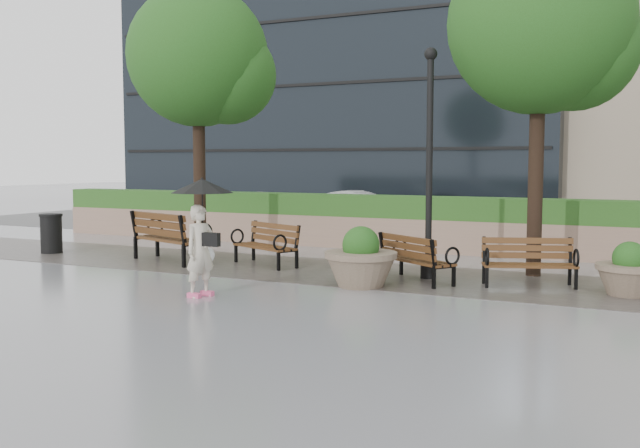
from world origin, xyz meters
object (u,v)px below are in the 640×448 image
at_px(bench_1, 266,253).
at_px(planter_left, 361,263).
at_px(pedestrian, 201,225).
at_px(trash_bin, 51,235).
at_px(lamppost, 429,178).
at_px(bench_2, 416,268).
at_px(bench_3, 529,273).
at_px(car_right, 361,213).
at_px(car_left, 270,211).
at_px(bench_0, 169,247).
at_px(planter_right, 629,275).

height_order(bench_1, planter_left, planter_left).
height_order(bench_1, pedestrian, pedestrian).
distance_m(trash_bin, lamppost, 9.39).
height_order(bench_2, lamppost, lamppost).
xyz_separation_m(bench_3, car_right, (-6.19, 7.19, 0.40)).
bearing_deg(car_right, lamppost, -158.53).
xyz_separation_m(bench_3, car_left, (-9.41, 7.24, 0.35)).
distance_m(bench_1, trash_bin, 5.69).
bearing_deg(bench_3, bench_0, 161.59).
bearing_deg(lamppost, planter_left, -120.70).
bearing_deg(bench_3, pedestrian, -165.29).
distance_m(planter_right, pedestrian, 7.04).
xyz_separation_m(bench_2, planter_right, (3.56, 0.24, 0.10)).
xyz_separation_m(bench_1, planter_left, (2.80, -1.48, 0.15)).
xyz_separation_m(bench_0, bench_1, (2.17, 0.46, -0.06)).
bearing_deg(lamppost, bench_2, -99.79).
relative_size(bench_2, bench_3, 0.99).
distance_m(planter_right, car_right, 10.71).
relative_size(car_left, car_right, 1.05).
relative_size(bench_1, bench_2, 1.06).
bearing_deg(pedestrian, bench_3, -36.45).
relative_size(planter_right, car_left, 0.26).
relative_size(bench_0, car_right, 0.55).
bearing_deg(planter_right, pedestrian, -153.55).
relative_size(bench_2, pedestrian, 0.87).
xyz_separation_m(bench_0, bench_3, (7.63, 0.24, -0.07)).
relative_size(bench_3, planter_left, 1.32).
distance_m(bench_3, planter_right, 1.63).
bearing_deg(bench_1, bench_0, -143.61).
xyz_separation_m(bench_3, trash_bin, (-11.13, -0.26, 0.20)).
height_order(bench_2, planter_right, planter_right).
relative_size(bench_2, car_right, 0.42).
relative_size(lamppost, pedestrian, 2.24).
height_order(bench_1, trash_bin, trash_bin).
height_order(car_left, pedestrian, pedestrian).
distance_m(bench_2, pedestrian, 4.05).
bearing_deg(bench_0, planter_right, -159.85).
bearing_deg(planter_left, car_left, 128.41).
xyz_separation_m(bench_2, car_right, (-4.25, 7.56, 0.40)).
bearing_deg(trash_bin, bench_0, 0.31).
bearing_deg(car_left, bench_3, -122.10).
xyz_separation_m(bench_3, planter_right, (1.62, -0.12, 0.10)).
height_order(bench_0, lamppost, lamppost).
xyz_separation_m(bench_2, pedestrian, (-2.70, -2.87, 0.91)).
height_order(trash_bin, lamppost, lamppost).
relative_size(bench_1, car_left, 0.42).
bearing_deg(bench_1, trash_bin, -150.72).
distance_m(planter_left, car_left, 10.85).
height_order(planter_left, car_left, car_left).
distance_m(bench_1, car_left, 8.07).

